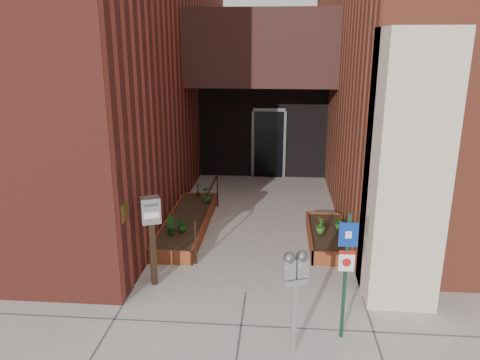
# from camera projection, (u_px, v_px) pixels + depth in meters

# --- Properties ---
(ground) EXTENTS (80.00, 80.00, 0.00)m
(ground) POSITION_uv_depth(u_px,v_px,m) (246.00, 292.00, 8.13)
(ground) COLOR #9E9991
(ground) RESTS_ON ground
(architecture) EXTENTS (20.00, 14.60, 10.00)m
(architecture) POSITION_uv_depth(u_px,v_px,m) (257.00, 12.00, 13.29)
(architecture) COLOR maroon
(architecture) RESTS_ON ground
(planter_left) EXTENTS (0.90, 3.60, 0.30)m
(planter_left) POSITION_uv_depth(u_px,v_px,m) (187.00, 224.00, 10.79)
(planter_left) COLOR brown
(planter_left) RESTS_ON ground
(planter_right) EXTENTS (0.80, 2.20, 0.30)m
(planter_right) POSITION_uv_depth(u_px,v_px,m) (327.00, 237.00, 10.06)
(planter_right) COLOR brown
(planter_right) RESTS_ON ground
(handrail) EXTENTS (0.04, 3.34, 0.90)m
(handrail) POSITION_uv_depth(u_px,v_px,m) (208.00, 200.00, 10.53)
(handrail) COLOR black
(handrail) RESTS_ON ground
(parking_meter) EXTENTS (0.36, 0.24, 1.55)m
(parking_meter) POSITION_uv_depth(u_px,v_px,m) (295.00, 275.00, 6.23)
(parking_meter) COLOR #9E9EA1
(parking_meter) RESTS_ON ground
(sign_post) EXTENTS (0.27, 0.07, 1.95)m
(sign_post) POSITION_uv_depth(u_px,v_px,m) (346.00, 263.00, 6.56)
(sign_post) COLOR #13341D
(sign_post) RESTS_ON ground
(payment_dropbox) EXTENTS (0.39, 0.35, 1.64)m
(payment_dropbox) POSITION_uv_depth(u_px,v_px,m) (151.00, 222.00, 8.07)
(payment_dropbox) COLOR black
(payment_dropbox) RESTS_ON ground
(shrub_left_a) EXTENTS (0.42, 0.42, 0.33)m
(shrub_left_a) POSITION_uv_depth(u_px,v_px,m) (182.00, 223.00, 9.96)
(shrub_left_a) COLOR #1F621C
(shrub_left_a) RESTS_ON planter_left
(shrub_left_b) EXTENTS (0.28, 0.28, 0.36)m
(shrub_left_b) POSITION_uv_depth(u_px,v_px,m) (171.00, 225.00, 9.79)
(shrub_left_b) COLOR #185017
(shrub_left_b) RESTS_ON planter_left
(shrub_left_c) EXTENTS (0.26, 0.26, 0.38)m
(shrub_left_c) POSITION_uv_depth(u_px,v_px,m) (206.00, 194.00, 11.72)
(shrub_left_c) COLOR #1A5618
(shrub_left_c) RESTS_ON planter_left
(shrub_left_d) EXTENTS (0.20, 0.20, 0.33)m
(shrub_left_d) POSITION_uv_depth(u_px,v_px,m) (198.00, 189.00, 12.22)
(shrub_left_d) COLOR #295A19
(shrub_left_d) RESTS_ON planter_left
(shrub_right_a) EXTENTS (0.23, 0.23, 0.37)m
(shrub_right_a) POSITION_uv_depth(u_px,v_px,m) (321.00, 225.00, 9.79)
(shrub_right_a) COLOR #2E621C
(shrub_right_a) RESTS_ON planter_right
(shrub_right_b) EXTENTS (0.26, 0.26, 0.34)m
(shrub_right_b) POSITION_uv_depth(u_px,v_px,m) (341.00, 227.00, 9.74)
(shrub_right_b) COLOR #215E1A
(shrub_right_b) RESTS_ON planter_right
(shrub_right_c) EXTENTS (0.30, 0.30, 0.29)m
(shrub_right_c) POSITION_uv_depth(u_px,v_px,m) (339.00, 222.00, 10.06)
(shrub_right_c) COLOR #2B631C
(shrub_right_c) RESTS_ON planter_right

